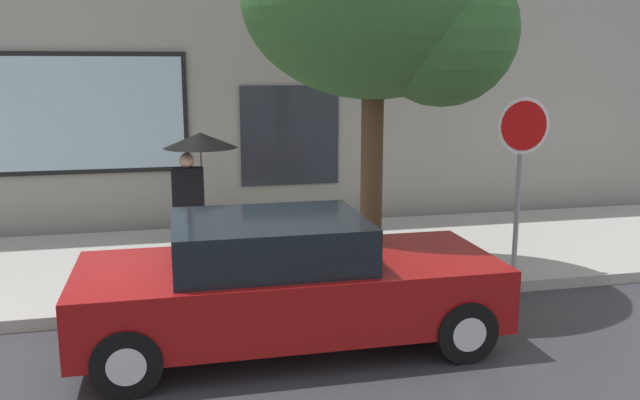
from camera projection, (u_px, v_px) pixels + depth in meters
name	position (u px, v px, depth m)	size (l,w,h in m)	color
ground_plane	(191.00, 354.00, 6.87)	(60.00, 60.00, 0.00)	#333338
sidewalk	(184.00, 265.00, 9.72)	(20.00, 4.00, 0.15)	#A3A099
building_facade	(172.00, 34.00, 11.44)	(20.00, 0.67, 7.00)	#9E998E
parked_car	(286.00, 282.00, 7.00)	(4.37, 1.85, 1.39)	maroon
pedestrian_with_umbrella	(197.00, 157.00, 9.58)	(1.06, 1.06, 1.85)	black
street_tree	(388.00, 6.00, 8.25)	(3.36, 2.85, 4.88)	#4C3823
stop_sign	(522.00, 150.00, 8.89)	(0.76, 0.10, 2.39)	gray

